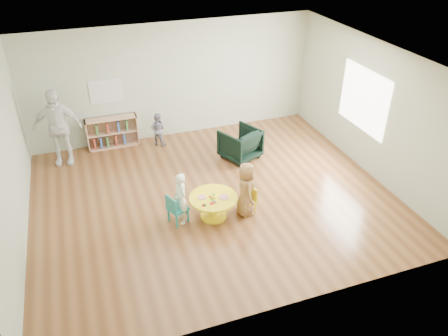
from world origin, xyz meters
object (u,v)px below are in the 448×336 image
activity_table (213,203)px  armchair (240,144)px  kid_chair_left (176,208)px  toddler (158,129)px  kid_chair_right (249,199)px  adult_caretaker (57,127)px  child_left (180,199)px  bookshelf (112,132)px  child_right (246,189)px

activity_table → armchair: (1.28, 1.92, 0.05)m
kid_chair_left → toddler: toddler is taller
kid_chair_right → adult_caretaker: adult_caretaker is taller
activity_table → child_left: child_left is taller
armchair → adult_caretaker: (-3.85, 1.13, 0.52)m
toddler → activity_table: bearing=131.2°
armchair → child_left: 2.64m
activity_table → bookshelf: size_ratio=0.74×
kid_chair_left → kid_chair_right: (1.38, -0.13, -0.04)m
activity_table → toddler: toddler is taller
kid_chair_left → child_left: bearing=73.9°
armchair → adult_caretaker: adult_caretaker is taller
kid_chair_right → armchair: size_ratio=0.67×
kid_chair_left → child_left: 0.21m
child_right → kid_chair_right: bearing=-73.0°
activity_table → toddler: bearing=96.4°
kid_chair_right → child_right: bearing=88.1°
bookshelf → child_right: size_ratio=1.11×
kid_chair_right → adult_caretaker: bearing=31.9°
kid_chair_right → armchair: 2.08m
bookshelf → adult_caretaker: adult_caretaker is taller
activity_table → kid_chair_right: kid_chair_right is taller
kid_chair_left → toddler: size_ratio=0.73×
kid_chair_left → child_right: child_right is taller
child_right → toddler: 3.41m
kid_chair_right → toddler: (-1.04, 3.26, 0.12)m
adult_caretaker → armchair: bearing=-7.0°
armchair → adult_caretaker: 4.04m
child_right → toddler: size_ratio=1.33×
adult_caretaker → toddler: bearing=12.8°
kid_chair_left → child_right: (1.30, -0.15, 0.22)m
child_left → child_right: child_right is taller
adult_caretaker → activity_table: bearing=-40.5°
child_right → adult_caretaker: bearing=50.0°
bookshelf → activity_table: bearing=-67.8°
kid_chair_left → armchair: (1.98, 1.86, 0.04)m
activity_table → child_left: (-0.60, 0.07, 0.19)m
kid_chair_left → kid_chair_right: bearing=62.0°
child_left → child_right: 1.21m
kid_chair_right → child_right: (-0.08, -0.02, 0.26)m
kid_chair_left → kid_chair_right: 1.39m
toddler → armchair: bearing=177.1°
kid_chair_left → adult_caretaker: bearing=-170.5°
bookshelf → child_left: size_ratio=1.19×
activity_table → child_right: (0.60, -0.09, 0.23)m
child_left → adult_caretaker: adult_caretaker is taller
activity_table → bookshelf: bookshelf is taller
bookshelf → child_right: (2.02, -3.57, 0.17)m
kid_chair_left → adult_caretaker: (-1.87, 2.99, 0.56)m
toddler → child_right: bearing=141.2°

